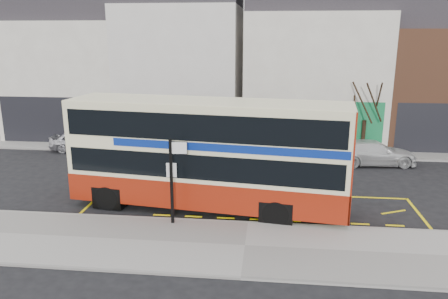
# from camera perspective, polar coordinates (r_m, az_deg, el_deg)

# --- Properties ---
(ground) EXTENTS (120.00, 120.00, 0.00)m
(ground) POSITION_cam_1_polar(r_m,az_deg,el_deg) (17.62, 3.21, -9.37)
(ground) COLOR black
(ground) RESTS_ON ground
(pavement) EXTENTS (40.00, 4.00, 0.15)m
(pavement) POSITION_cam_1_polar(r_m,az_deg,el_deg) (15.53, 2.75, -12.60)
(pavement) COLOR #999691
(pavement) RESTS_ON ground
(kerb) EXTENTS (40.00, 0.15, 0.15)m
(kerb) POSITION_cam_1_polar(r_m,az_deg,el_deg) (17.25, 3.15, -9.65)
(kerb) COLOR gray
(kerb) RESTS_ON ground
(far_pavement) EXTENTS (50.00, 3.00, 0.15)m
(far_pavement) POSITION_cam_1_polar(r_m,az_deg,el_deg) (27.99, 4.43, 0.07)
(far_pavement) COLOR #999691
(far_pavement) RESTS_ON ground
(road_markings) EXTENTS (14.00, 3.40, 0.01)m
(road_markings) POSITION_cam_1_polar(r_m,az_deg,el_deg) (19.09, 3.48, -7.38)
(road_markings) COLOR yellow
(road_markings) RESTS_ON ground
(terrace_far_left) EXTENTS (8.00, 8.01, 10.80)m
(terrace_far_left) POSITION_cam_1_polar(r_m,az_deg,el_deg) (34.23, -18.74, 10.14)
(terrace_far_left) COLOR white
(terrace_far_left) RESTS_ON ground
(terrace_left) EXTENTS (8.00, 8.01, 11.80)m
(terrace_left) POSITION_cam_1_polar(r_m,az_deg,el_deg) (31.71, -5.30, 11.43)
(terrace_left) COLOR silver
(terrace_left) RESTS_ON ground
(terrace_green_shop) EXTENTS (9.00, 8.01, 11.30)m
(terrace_green_shop) POSITION_cam_1_polar(r_m,az_deg,el_deg) (31.22, 11.42, 10.69)
(terrace_green_shop) COLOR white
(terrace_green_shop) RESTS_ON ground
(terrace_right) EXTENTS (9.00, 8.01, 10.30)m
(terrace_right) POSITION_cam_1_polar(r_m,az_deg,el_deg) (33.28, 27.17, 8.74)
(terrace_right) COLOR brown
(terrace_right) RESTS_ON ground
(double_decker_bus) EXTENTS (11.80, 4.11, 4.62)m
(double_decker_bus) POSITION_cam_1_polar(r_m,az_deg,el_deg) (18.12, -2.02, -0.49)
(double_decker_bus) COLOR #F0E9B7
(double_decker_bus) RESTS_ON ground
(bus_stop_post) EXTENTS (0.83, 0.15, 3.33)m
(bus_stop_post) POSITION_cam_1_polar(r_m,az_deg,el_deg) (16.54, -6.68, -3.20)
(bus_stop_post) COLOR black
(bus_stop_post) RESTS_ON pavement
(car_silver) EXTENTS (4.08, 1.95, 1.34)m
(car_silver) POSITION_cam_1_polar(r_m,az_deg,el_deg) (29.04, -17.99, 1.13)
(car_silver) COLOR silver
(car_silver) RESTS_ON ground
(car_grey) EXTENTS (4.33, 1.95, 1.38)m
(car_grey) POSITION_cam_1_polar(r_m,az_deg,el_deg) (25.74, -1.83, 0.19)
(car_grey) COLOR #3D4245
(car_grey) RESTS_ON ground
(car_white) EXTENTS (4.85, 2.31, 1.36)m
(car_white) POSITION_cam_1_polar(r_m,az_deg,el_deg) (26.17, 18.95, -0.40)
(car_white) COLOR silver
(car_white) RESTS_ON ground
(street_tree_right) EXTENTS (2.65, 2.65, 5.72)m
(street_tree_right) POSITION_cam_1_polar(r_m,az_deg,el_deg) (27.69, 18.18, 7.29)
(street_tree_right) COLOR black
(street_tree_right) RESTS_ON ground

